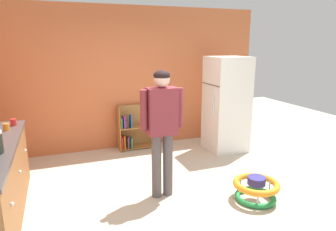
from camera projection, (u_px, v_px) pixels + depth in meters
name	position (u px, v px, depth m)	size (l,w,h in m)	color
ground_plane	(178.00, 198.00, 4.02)	(12.00, 12.00, 0.00)	beige
back_wall	(133.00, 78.00, 5.82)	(5.20, 0.06, 2.70)	#C7673D
refrigerator	(226.00, 104.00, 5.69)	(0.73, 0.68, 1.78)	white
bookshelf	(135.00, 130.00, 5.88)	(0.80, 0.28, 0.85)	#A56831
standing_person	(162.00, 123.00, 3.87)	(0.57, 0.22, 1.70)	#574E50
baby_walker	(256.00, 188.00, 3.96)	(0.60, 0.60, 0.32)	#249147
orange_cup	(6.00, 127.00, 3.95)	(0.08, 0.08, 0.10)	orange
red_cup	(13.00, 122.00, 4.18)	(0.08, 0.08, 0.10)	red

